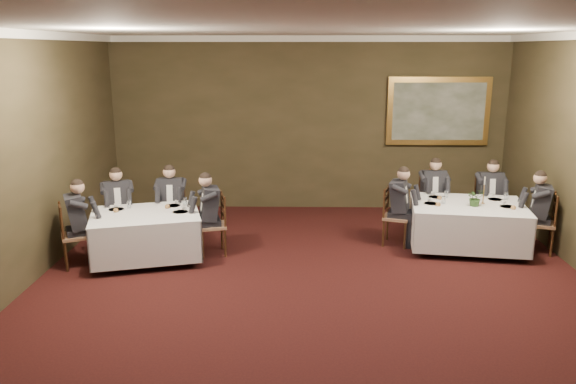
{
  "coord_description": "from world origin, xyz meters",
  "views": [
    {
      "loc": [
        -0.22,
        -6.43,
        3.25
      ],
      "look_at": [
        -0.37,
        1.77,
        1.15
      ],
      "focal_mm": 35.0,
      "sensor_mm": 36.0,
      "label": 1
    }
  ],
  "objects_px": {
    "diner_sec_endleft": "(76,234)",
    "diner_sec_endright": "(212,224)",
    "diner_main_backright": "(488,205)",
    "chair_sec_endright": "(213,237)",
    "chair_sec_backleft": "(120,228)",
    "chair_sec_endleft": "(77,248)",
    "chair_sec_backright": "(173,224)",
    "candlestick": "(484,193)",
    "diner_main_endleft": "(397,215)",
    "diner_main_backleft": "(432,203)",
    "chair_main_endright": "(540,235)",
    "table_main": "(467,222)",
    "table_second": "(146,232)",
    "centerpiece": "(475,197)",
    "diner_sec_backleft": "(119,216)",
    "painting": "(438,111)",
    "chair_main_endleft": "(395,228)",
    "chair_main_backleft": "(431,214)",
    "chair_main_backright": "(487,217)",
    "diner_main_endright": "(541,222)"
  },
  "relations": [
    {
      "from": "chair_main_endright",
      "to": "candlestick",
      "type": "relative_size",
      "value": 2.13
    },
    {
      "from": "chair_sec_backright",
      "to": "table_second",
      "type": "bearing_deg",
      "value": 74.36
    },
    {
      "from": "table_main",
      "to": "chair_main_backright",
      "type": "relative_size",
      "value": 2.02
    },
    {
      "from": "diner_main_endleft",
      "to": "diner_main_backleft",
      "type": "bearing_deg",
      "value": 155.45
    },
    {
      "from": "chair_main_backright",
      "to": "chair_sec_backright",
      "type": "height_order",
      "value": "same"
    },
    {
      "from": "diner_main_backright",
      "to": "chair_sec_endright",
      "type": "height_order",
      "value": "diner_main_backright"
    },
    {
      "from": "table_main",
      "to": "chair_main_endright",
      "type": "bearing_deg",
      "value": -8.23
    },
    {
      "from": "diner_sec_endleft",
      "to": "candlestick",
      "type": "xyz_separation_m",
      "value": [
        6.45,
        0.94,
        0.42
      ]
    },
    {
      "from": "chair_main_backleft",
      "to": "chair_sec_backright",
      "type": "xyz_separation_m",
      "value": [
        -4.63,
        -0.69,
        0.0
      ]
    },
    {
      "from": "diner_main_backleft",
      "to": "diner_sec_endleft",
      "type": "height_order",
      "value": "same"
    },
    {
      "from": "diner_main_backleft",
      "to": "diner_sec_backleft",
      "type": "distance_m",
      "value": 5.56
    },
    {
      "from": "diner_main_endleft",
      "to": "chair_sec_endleft",
      "type": "distance_m",
      "value": 5.18
    },
    {
      "from": "chair_sec_endright",
      "to": "diner_sec_backleft",
      "type": "bearing_deg",
      "value": 60.26
    },
    {
      "from": "chair_main_endleft",
      "to": "candlestick",
      "type": "bearing_deg",
      "value": 103.89
    },
    {
      "from": "diner_main_endright",
      "to": "diner_sec_backleft",
      "type": "bearing_deg",
      "value": 106.69
    },
    {
      "from": "table_main",
      "to": "chair_sec_backright",
      "type": "height_order",
      "value": "chair_sec_backright"
    },
    {
      "from": "table_second",
      "to": "chair_main_backright",
      "type": "distance_m",
      "value": 6.01
    },
    {
      "from": "diner_main_backleft",
      "to": "diner_sec_backleft",
      "type": "height_order",
      "value": "same"
    },
    {
      "from": "chair_main_endleft",
      "to": "chair_sec_endright",
      "type": "bearing_deg",
      "value": -61.48
    },
    {
      "from": "diner_main_backleft",
      "to": "chair_main_backright",
      "type": "bearing_deg",
      "value": 169.0
    },
    {
      "from": "diner_sec_endright",
      "to": "diner_main_backright",
      "type": "bearing_deg",
      "value": -91.26
    },
    {
      "from": "chair_sec_endright",
      "to": "chair_sec_endleft",
      "type": "xyz_separation_m",
      "value": [
        -2.02,
        -0.54,
        0.0
      ]
    },
    {
      "from": "centerpiece",
      "to": "candlestick",
      "type": "distance_m",
      "value": 0.24
    },
    {
      "from": "table_second",
      "to": "diner_main_backleft",
      "type": "height_order",
      "value": "diner_main_backleft"
    },
    {
      "from": "diner_main_backright",
      "to": "chair_sec_backright",
      "type": "distance_m",
      "value": 5.64
    },
    {
      "from": "centerpiece",
      "to": "candlestick",
      "type": "height_order",
      "value": "candlestick"
    },
    {
      "from": "table_second",
      "to": "diner_main_endright",
      "type": "distance_m",
      "value": 6.36
    },
    {
      "from": "diner_sec_backleft",
      "to": "centerpiece",
      "type": "height_order",
      "value": "diner_sec_backleft"
    },
    {
      "from": "painting",
      "to": "table_second",
      "type": "bearing_deg",
      "value": -149.77
    },
    {
      "from": "chair_sec_backleft",
      "to": "chair_sec_endleft",
      "type": "distance_m",
      "value": 1.04
    },
    {
      "from": "chair_main_backleft",
      "to": "diner_main_backright",
      "type": "bearing_deg",
      "value": 167.67
    },
    {
      "from": "chair_sec_endleft",
      "to": "diner_sec_endleft",
      "type": "relative_size",
      "value": 0.74
    },
    {
      "from": "diner_sec_endleft",
      "to": "diner_sec_endright",
      "type": "bearing_deg",
      "value": 79.39
    },
    {
      "from": "table_main",
      "to": "diner_main_backright",
      "type": "height_order",
      "value": "diner_main_backright"
    },
    {
      "from": "diner_sec_endleft",
      "to": "painting",
      "type": "bearing_deg",
      "value": 92.43
    },
    {
      "from": "table_second",
      "to": "chair_main_endleft",
      "type": "bearing_deg",
      "value": 11.05
    },
    {
      "from": "chair_sec_endleft",
      "to": "chair_main_endleft",
      "type": "bearing_deg",
      "value": 76.29
    },
    {
      "from": "centerpiece",
      "to": "diner_sec_endleft",
      "type": "bearing_deg",
      "value": -172.88
    },
    {
      "from": "diner_sec_endleft",
      "to": "diner_main_backright",
      "type": "bearing_deg",
      "value": 78.78
    },
    {
      "from": "table_second",
      "to": "chair_sec_backright",
      "type": "bearing_deg",
      "value": 77.25
    },
    {
      "from": "diner_main_endleft",
      "to": "painting",
      "type": "xyz_separation_m",
      "value": [
        1.14,
        2.24,
        1.52
      ]
    },
    {
      "from": "diner_sec_endright",
      "to": "diner_sec_endleft",
      "type": "xyz_separation_m",
      "value": [
        -2.0,
        -0.53,
        0.0
      ]
    },
    {
      "from": "chair_sec_backleft",
      "to": "chair_sec_backright",
      "type": "height_order",
      "value": "same"
    },
    {
      "from": "chair_main_endright",
      "to": "table_main",
      "type": "bearing_deg",
      "value": 100.38
    },
    {
      "from": "chair_sec_backright",
      "to": "painting",
      "type": "xyz_separation_m",
      "value": [
        4.99,
        2.09,
        1.75
      ]
    },
    {
      "from": "chair_main_backleft",
      "to": "diner_main_endright",
      "type": "height_order",
      "value": "diner_main_endright"
    },
    {
      "from": "table_main",
      "to": "diner_sec_endleft",
      "type": "xyz_separation_m",
      "value": [
        -6.2,
        -0.89,
        0.06
      ]
    },
    {
      "from": "table_main",
      "to": "diner_main_endleft",
      "type": "xyz_separation_m",
      "value": [
        -1.14,
        0.16,
        0.06
      ]
    },
    {
      "from": "chair_sec_backright",
      "to": "candlestick",
      "type": "relative_size",
      "value": 2.13
    },
    {
      "from": "chair_sec_endright",
      "to": "candlestick",
      "type": "relative_size",
      "value": 2.13
    }
  ]
}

